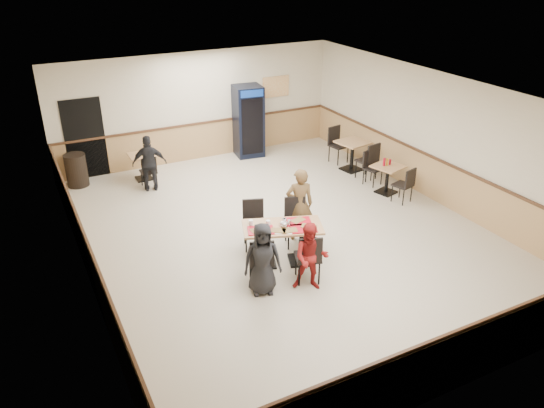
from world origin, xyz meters
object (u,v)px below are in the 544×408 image
side_table_near (387,175)px  back_table (143,163)px  lone_diner (150,163)px  trash_bin (76,170)px  main_table (282,238)px  diner_man_opposite (299,204)px  diner_woman_left (262,259)px  diner_woman_right (311,257)px  pepsi_cooler (248,121)px  side_table_far (352,151)px

side_table_near → back_table: bearing=145.0°
lone_diner → trash_bin: (-1.59, 1.12, -0.29)m
main_table → diner_man_opposite: 1.05m
back_table → diner_man_opposite: bearing=-65.7°
diner_woman_left → trash_bin: diner_woman_left is taller
diner_woman_right → diner_man_opposite: bearing=97.0°
back_table → pepsi_cooler: pepsi_cooler is taller
main_table → diner_woman_right: size_ratio=1.29×
back_table → trash_bin: size_ratio=0.82×
main_table → side_table_far: (3.89, 3.29, 0.01)m
diner_woman_left → side_table_near: size_ratio=1.63×
diner_woman_left → side_table_far: 6.11m
diner_man_opposite → trash_bin: size_ratio=1.86×
diner_woman_left → back_table: size_ratio=1.96×
main_table → back_table: 5.40m
side_table_far → back_table: bearing=159.4°
back_table → pepsi_cooler: bearing=7.0°
diner_man_opposite → side_table_far: size_ratio=1.77×
diner_woman_right → trash_bin: size_ratio=1.53×
diner_man_opposite → pepsi_cooler: pepsi_cooler is taller
diner_woman_right → trash_bin: 7.19m
diner_woman_right → side_table_far: 5.74m
side_table_near → pepsi_cooler: 4.43m
main_table → trash_bin: trash_bin is taller
diner_man_opposite → diner_woman_left: bearing=61.4°
diner_man_opposite → pepsi_cooler: (1.15, 4.95, 0.23)m
diner_woman_right → back_table: 6.36m
diner_woman_right → lone_diner: lone_diner is taller
diner_woman_left → back_table: (-0.55, 5.92, -0.21)m
side_table_near → diner_man_opposite: bearing=-162.1°
back_table → pepsi_cooler: (3.21, 0.39, 0.56)m
diner_man_opposite → side_table_far: 4.08m
diner_woman_right → diner_man_opposite: (0.72, 1.65, 0.14)m
diner_woman_left → diner_man_opposite: 2.04m
diner_woman_right → back_table: (-1.35, 6.21, -0.18)m
side_table_far → lone_diner: bearing=167.2°
lone_diner → pepsi_cooler: pepsi_cooler is taller
diner_woman_right → pepsi_cooler: (1.86, 6.60, 0.37)m
diner_woman_left → diner_woman_right: (0.80, -0.29, -0.03)m
main_table → trash_bin: bearing=137.4°
diner_man_opposite → side_table_near: 3.21m
main_table → lone_diner: (-1.30, 4.46, 0.18)m
diner_woman_right → pepsi_cooler: bearing=104.7°
side_table_far → back_table: 5.55m
diner_man_opposite → back_table: (-2.06, 4.55, -0.32)m
diner_woman_left → lone_diner: lone_diner is taller
diner_woman_left → side_table_far: (4.64, 3.97, -0.13)m
diner_woman_right → diner_woman_left: bearing=-169.6°
trash_bin → diner_woman_right: bearing=-65.9°
back_table → pepsi_cooler: size_ratio=0.34×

